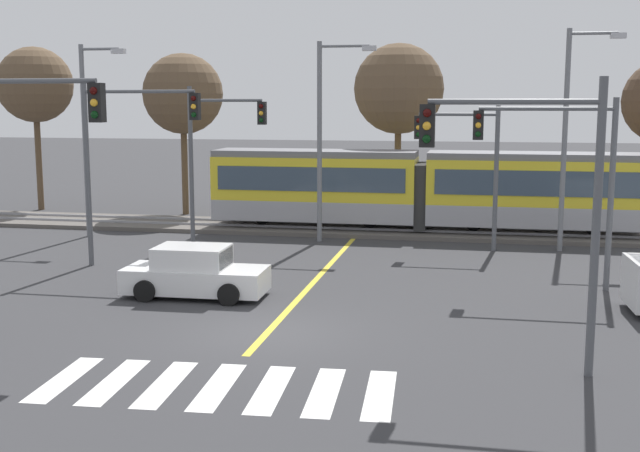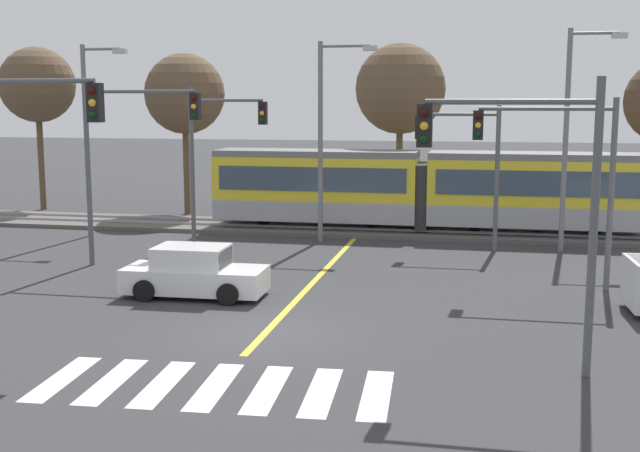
% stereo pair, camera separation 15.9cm
% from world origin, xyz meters
% --- Properties ---
extents(ground_plane, '(200.00, 200.00, 0.00)m').
position_xyz_m(ground_plane, '(0.00, 0.00, 0.00)').
color(ground_plane, '#333335').
extents(track_bed, '(120.00, 4.00, 0.18)m').
position_xyz_m(track_bed, '(0.00, 16.18, 0.09)').
color(track_bed, '#56514C').
rests_on(track_bed, ground).
extents(rail_near, '(120.00, 0.08, 0.10)m').
position_xyz_m(rail_near, '(0.00, 15.46, 0.23)').
color(rail_near, '#939399').
rests_on(rail_near, track_bed).
extents(rail_far, '(120.00, 0.08, 0.10)m').
position_xyz_m(rail_far, '(0.00, 16.90, 0.23)').
color(rail_far, '#939399').
rests_on(rail_far, track_bed).
extents(light_rail_tram, '(18.50, 2.64, 3.43)m').
position_xyz_m(light_rail_tram, '(2.71, 16.18, 2.05)').
color(light_rail_tram, '#9E9EA3').
rests_on(light_rail_tram, track_bed).
extents(crosswalk_stripe_0, '(0.72, 2.83, 0.01)m').
position_xyz_m(crosswalk_stripe_0, '(-3.29, -4.14, 0.00)').
color(crosswalk_stripe_0, silver).
rests_on(crosswalk_stripe_0, ground).
extents(crosswalk_stripe_1, '(0.72, 2.83, 0.01)m').
position_xyz_m(crosswalk_stripe_1, '(-2.20, -4.08, 0.00)').
color(crosswalk_stripe_1, silver).
rests_on(crosswalk_stripe_1, ground).
extents(crosswalk_stripe_2, '(0.72, 2.83, 0.01)m').
position_xyz_m(crosswalk_stripe_2, '(-1.10, -4.02, 0.00)').
color(crosswalk_stripe_2, silver).
rests_on(crosswalk_stripe_2, ground).
extents(crosswalk_stripe_3, '(0.72, 2.83, 0.01)m').
position_xyz_m(crosswalk_stripe_3, '(0.00, -3.95, 0.00)').
color(crosswalk_stripe_3, silver).
rests_on(crosswalk_stripe_3, ground).
extents(crosswalk_stripe_4, '(0.72, 2.83, 0.01)m').
position_xyz_m(crosswalk_stripe_4, '(1.10, -3.89, 0.00)').
color(crosswalk_stripe_4, silver).
rests_on(crosswalk_stripe_4, ground).
extents(crosswalk_stripe_5, '(0.72, 2.83, 0.01)m').
position_xyz_m(crosswalk_stripe_5, '(2.20, -3.83, 0.00)').
color(crosswalk_stripe_5, silver).
rests_on(crosswalk_stripe_5, ground).
extents(crosswalk_stripe_6, '(0.72, 2.83, 0.01)m').
position_xyz_m(crosswalk_stripe_6, '(3.29, -3.77, 0.00)').
color(crosswalk_stripe_6, silver).
rests_on(crosswalk_stripe_6, ground).
extents(lane_centre_line, '(0.20, 16.14, 0.01)m').
position_xyz_m(lane_centre_line, '(0.00, 6.11, 0.00)').
color(lane_centre_line, gold).
rests_on(lane_centre_line, ground).
extents(sedan_crossing, '(4.24, 1.99, 1.52)m').
position_xyz_m(sedan_crossing, '(-3.07, 3.24, 0.70)').
color(sedan_crossing, silver).
rests_on(sedan_crossing, ground).
extents(traffic_light_mid_left, '(4.25, 0.38, 6.50)m').
position_xyz_m(traffic_light_mid_left, '(-6.90, 6.91, 4.32)').
color(traffic_light_mid_left, '#515459').
rests_on(traffic_light_mid_left, ground).
extents(traffic_light_mid_right, '(4.25, 0.38, 5.87)m').
position_xyz_m(traffic_light_mid_right, '(7.59, 6.39, 3.96)').
color(traffic_light_mid_right, '#515459').
rests_on(traffic_light_mid_right, ground).
extents(traffic_light_near_right, '(3.75, 0.38, 6.25)m').
position_xyz_m(traffic_light_near_right, '(6.27, -1.80, 4.09)').
color(traffic_light_near_right, '#515459').
rests_on(traffic_light_near_right, ground).
extents(traffic_light_far_right, '(3.25, 0.38, 5.61)m').
position_xyz_m(traffic_light_far_right, '(4.67, 12.54, 3.73)').
color(traffic_light_far_right, '#515459').
rests_on(traffic_light_far_right, ground).
extents(traffic_light_near_left, '(3.75, 0.38, 6.64)m').
position_xyz_m(traffic_light_near_left, '(-5.89, -1.58, 4.37)').
color(traffic_light_near_left, '#515459').
rests_on(traffic_light_near_left, ground).
extents(traffic_light_far_left, '(3.25, 0.38, 6.36)m').
position_xyz_m(traffic_light_far_left, '(-5.31, 11.99, 4.10)').
color(traffic_light_far_left, '#515459').
rests_on(traffic_light_far_left, ground).
extents(street_lamp_west, '(2.06, 0.28, 8.11)m').
position_xyz_m(street_lamp_west, '(-11.13, 12.69, 4.61)').
color(street_lamp_west, slate).
rests_on(street_lamp_west, ground).
extents(street_lamp_centre, '(2.40, 0.28, 8.14)m').
position_xyz_m(street_lamp_centre, '(-1.05, 13.31, 4.67)').
color(street_lamp_centre, slate).
rests_on(street_lamp_centre, ground).
extents(street_lamp_east, '(2.12, 0.28, 8.46)m').
position_xyz_m(street_lamp_east, '(8.49, 12.99, 4.80)').
color(street_lamp_east, slate).
rests_on(street_lamp_east, ground).
extents(bare_tree_far_west, '(3.95, 3.95, 8.60)m').
position_xyz_m(bare_tree_far_west, '(-17.89, 20.13, 6.59)').
color(bare_tree_far_west, brown).
rests_on(bare_tree_far_west, ground).
extents(bare_tree_west, '(4.05, 4.05, 8.17)m').
position_xyz_m(bare_tree_west, '(-9.65, 19.99, 6.11)').
color(bare_tree_west, brown).
rests_on(bare_tree_west, ground).
extents(bare_tree_east, '(4.35, 4.35, 8.54)m').
position_xyz_m(bare_tree_east, '(1.23, 20.30, 6.34)').
color(bare_tree_east, brown).
rests_on(bare_tree_east, ground).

